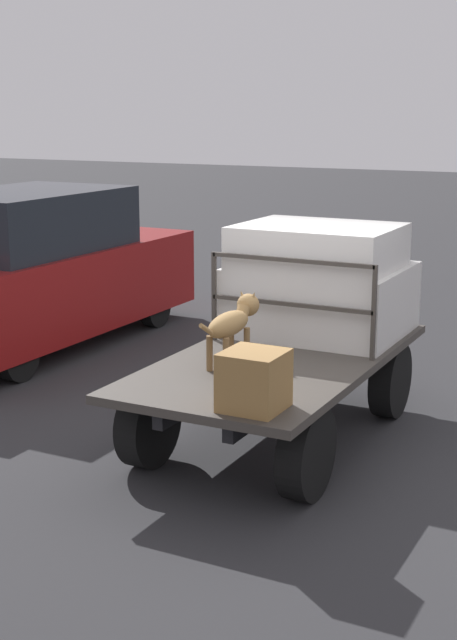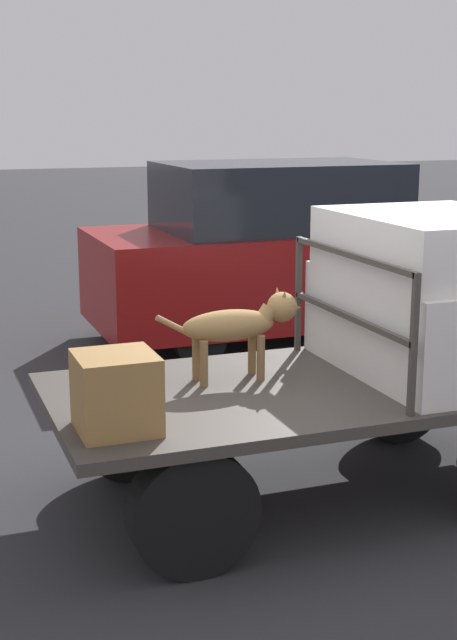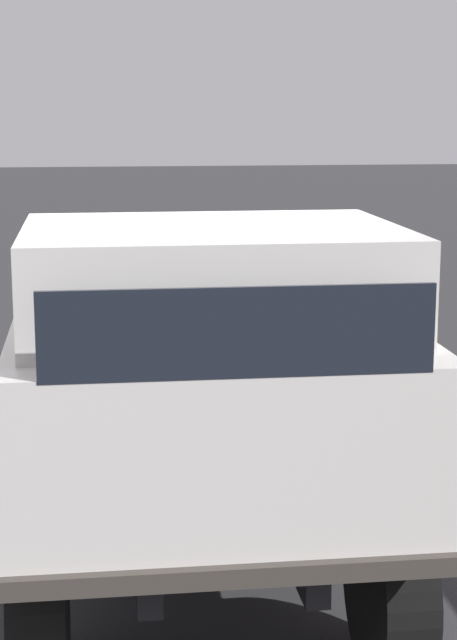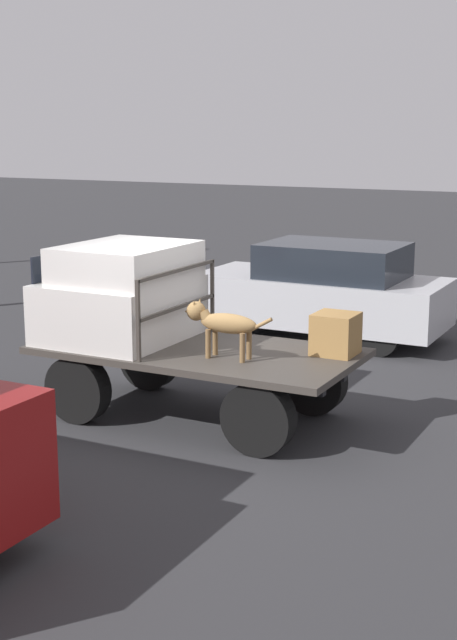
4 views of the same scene
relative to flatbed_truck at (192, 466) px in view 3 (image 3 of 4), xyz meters
The scene contains 6 objects.
ground_plane 0.61m from the flatbed_truck, ahead, with size 80.00×80.00×0.00m, color #2D2D30.
flatbed_truck is the anchor object (origin of this frame).
truck_cab 1.32m from the flatbed_truck, ahead, with size 1.51×1.76×1.17m.
truck_headboard 0.89m from the flatbed_truck, ahead, with size 0.04×1.76×0.92m.
dog 0.84m from the flatbed_truck, 148.92° to the left, with size 1.10×0.23×0.65m.
cargo_crate 1.69m from the flatbed_truck, 163.17° to the right, with size 0.48×0.48×0.48m.
Camera 3 is at (5.53, -0.52, 2.54)m, focal length 60.00 mm.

